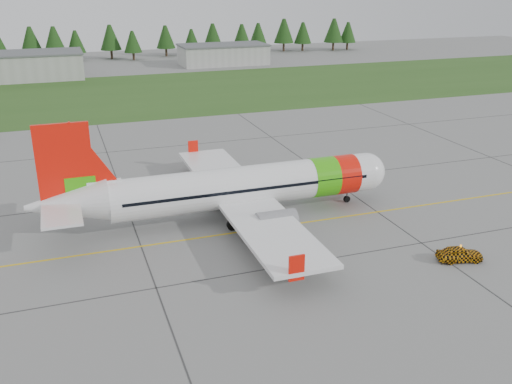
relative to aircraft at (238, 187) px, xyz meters
name	(u,v)px	position (x,y,z in m)	size (l,w,h in m)	color
ground	(325,259)	(4.35, -11.70, -3.26)	(320.00, 320.00, 0.00)	gray
aircraft	(238,187)	(0.00, 0.00, 0.00)	(37.27, 34.13, 11.30)	white
follow_me_car	(462,240)	(15.36, -15.83, -1.26)	(1.61, 1.36, 3.99)	#F09F0D
grass_strip	(159,93)	(4.35, 70.30, -3.25)	(320.00, 50.00, 0.03)	#30561E
taxi_guideline	(290,225)	(4.35, -3.70, -3.25)	(120.00, 0.25, 0.02)	gold
hangar_west	(13,67)	(-25.65, 98.30, -0.26)	(32.00, 14.00, 6.00)	#A8A8A3
hangar_east	(223,55)	(29.35, 106.30, -0.66)	(24.00, 12.00, 5.20)	#A8A8A3
treeline	(124,42)	(4.35, 126.30, 1.74)	(160.00, 8.00, 10.00)	#1C3F14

